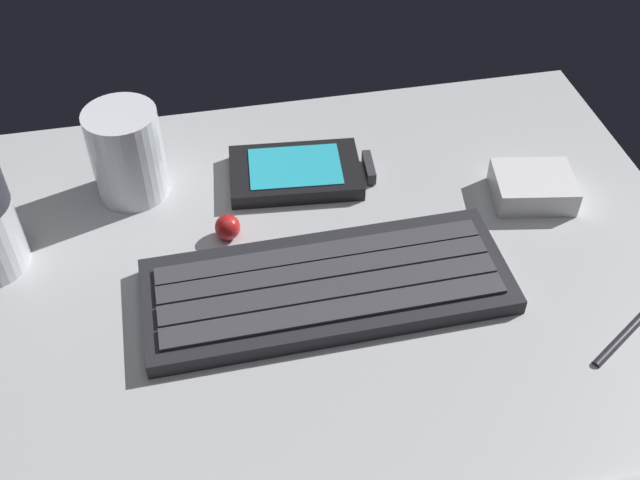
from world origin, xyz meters
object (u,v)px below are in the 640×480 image
(charger_block, at_px, (533,187))
(stylus_pen, at_px, (630,328))
(juice_cup, at_px, (128,157))
(keyboard, at_px, (333,285))
(trackball_mouse, at_px, (228,227))
(handheld_device, at_px, (302,172))

(charger_block, height_order, stylus_pen, charger_block)
(juice_cup, distance_m, charger_block, 0.36)
(keyboard, xyz_separation_m, juice_cup, (-0.15, 0.16, 0.03))
(juice_cup, bearing_deg, trackball_mouse, -45.35)
(keyboard, relative_size, trackball_mouse, 13.26)
(trackball_mouse, height_order, stylus_pen, trackball_mouse)
(juice_cup, relative_size, stylus_pen, 0.89)
(charger_block, xyz_separation_m, trackball_mouse, (-0.27, 0.00, -0.00))
(keyboard, xyz_separation_m, stylus_pen, (0.21, -0.08, -0.00))
(keyboard, height_order, handheld_device, keyboard)
(handheld_device, bearing_deg, charger_block, -19.09)
(stylus_pen, bearing_deg, charger_block, 62.18)
(trackball_mouse, bearing_deg, keyboard, -47.05)
(keyboard, height_order, trackball_mouse, trackball_mouse)
(handheld_device, bearing_deg, keyboard, -90.98)
(handheld_device, xyz_separation_m, trackball_mouse, (-0.08, -0.06, 0.00))
(keyboard, distance_m, juice_cup, 0.22)
(juice_cup, relative_size, trackball_mouse, 3.86)
(charger_block, bearing_deg, keyboard, -159.19)
(juice_cup, xyz_separation_m, charger_block, (0.35, -0.08, -0.03))
(charger_block, distance_m, stylus_pen, 0.16)
(handheld_device, height_order, trackball_mouse, trackball_mouse)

